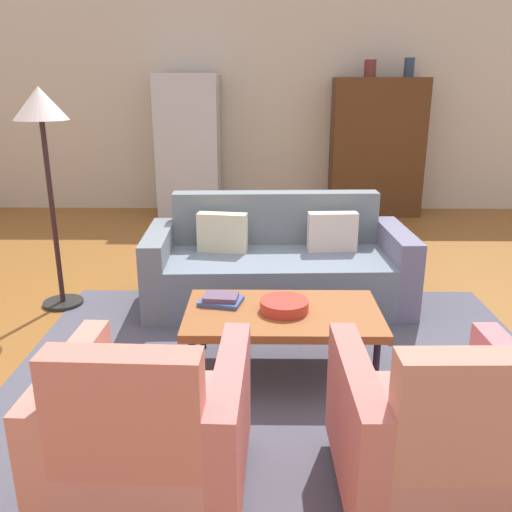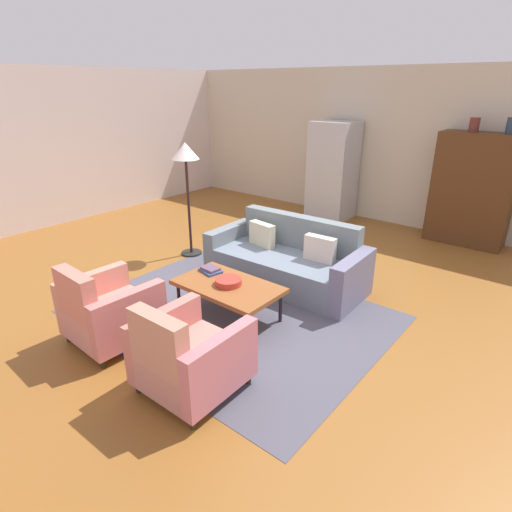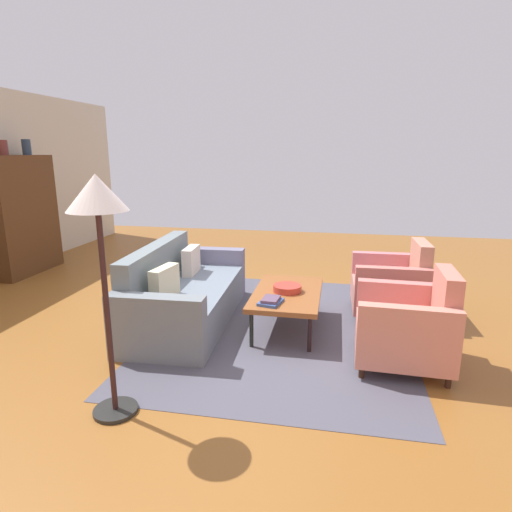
# 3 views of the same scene
# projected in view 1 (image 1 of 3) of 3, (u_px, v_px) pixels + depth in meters

# --- Properties ---
(ground_plane) EXTENTS (11.57, 11.57, 0.00)m
(ground_plane) POSITION_uv_depth(u_px,v_px,m) (264.00, 326.00, 4.07)
(ground_plane) COLOR #915924
(wall_back) EXTENTS (9.65, 0.12, 2.80)m
(wall_back) POSITION_uv_depth(u_px,v_px,m) (264.00, 108.00, 7.46)
(wall_back) COLOR beige
(wall_back) RESTS_ON ground
(area_rug) EXTENTS (3.40, 2.60, 0.01)m
(area_rug) POSITION_uv_depth(u_px,v_px,m) (282.00, 365.00, 3.50)
(area_rug) COLOR #514F5C
(area_rug) RESTS_ON ground
(couch) EXTENTS (2.13, 0.98, 0.86)m
(couch) POSITION_uv_depth(u_px,v_px,m) (277.00, 266.00, 4.49)
(couch) COLOR slate
(couch) RESTS_ON ground
(coffee_table) EXTENTS (1.20, 0.70, 0.41)m
(coffee_table) POSITION_uv_depth(u_px,v_px,m) (283.00, 316.00, 3.34)
(coffee_table) COLOR black
(coffee_table) RESTS_ON ground
(armchair_left) EXTENTS (0.83, 0.83, 0.88)m
(armchair_left) POSITION_uv_depth(u_px,v_px,m) (148.00, 439.00, 2.24)
(armchair_left) COLOR #351D13
(armchair_left) RESTS_ON ground
(armchair_right) EXTENTS (0.81, 0.81, 0.88)m
(armchair_right) POSITION_uv_depth(u_px,v_px,m) (439.00, 441.00, 2.23)
(armchair_right) COLOR #30210F
(armchair_right) RESTS_ON ground
(fruit_bowl) EXTENTS (0.30, 0.30, 0.07)m
(fruit_bowl) POSITION_uv_depth(u_px,v_px,m) (284.00, 306.00, 3.32)
(fruit_bowl) COLOR #B8372B
(fruit_bowl) RESTS_ON coffee_table
(book_stack) EXTENTS (0.30, 0.25, 0.06)m
(book_stack) POSITION_uv_depth(u_px,v_px,m) (221.00, 299.00, 3.43)
(book_stack) COLOR #385493
(book_stack) RESTS_ON coffee_table
(cabinet) EXTENTS (1.20, 0.51, 1.80)m
(cabinet) POSITION_uv_depth(u_px,v_px,m) (376.00, 148.00, 7.27)
(cabinet) COLOR #502E16
(cabinet) RESTS_ON ground
(vase_tall) EXTENTS (0.15, 0.15, 0.21)m
(vase_tall) POSITION_uv_depth(u_px,v_px,m) (370.00, 68.00, 6.95)
(vase_tall) COLOR maroon
(vase_tall) RESTS_ON cabinet
(vase_round) EXTENTS (0.13, 0.13, 0.24)m
(vase_round) POSITION_uv_depth(u_px,v_px,m) (409.00, 67.00, 6.94)
(vase_round) COLOR #2B3A4C
(vase_round) RESTS_ON cabinet
(refrigerator) EXTENTS (0.80, 0.73, 1.85)m
(refrigerator) POSITION_uv_depth(u_px,v_px,m) (189.00, 147.00, 7.19)
(refrigerator) COLOR #B7BABF
(refrigerator) RESTS_ON ground
(floor_lamp) EXTENTS (0.40, 0.40, 1.72)m
(floor_lamp) POSITION_uv_depth(u_px,v_px,m) (42.00, 125.00, 4.02)
(floor_lamp) COLOR black
(floor_lamp) RESTS_ON ground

